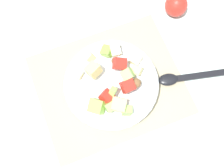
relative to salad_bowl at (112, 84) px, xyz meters
The scene contains 5 objects.
ground_plane 0.04m from the salad_bowl, 80.35° to the right, with size 2.40×2.40×0.00m, color silver.
placemat 0.04m from the salad_bowl, 80.35° to the right, with size 0.41×0.34×0.01m, color tan.
salad_bowl is the anchor object (origin of this frame).
serving_spoon 0.21m from the salad_bowl, 166.97° to the left, with size 0.23×0.08×0.01m.
whole_apple 0.32m from the salad_bowl, 148.66° to the right, with size 0.07×0.07×0.08m.
Camera 1 is at (0.09, 0.26, 0.82)m, focal length 48.41 mm.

